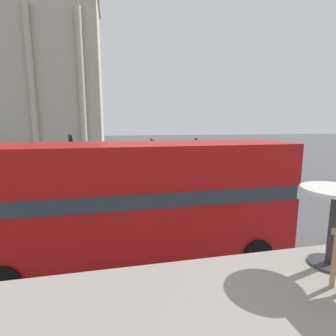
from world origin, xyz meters
TOP-DOWN VIEW (x-y plane):
  - double_decker_bus at (0.17, 6.12)m, footprint 10.25×2.74m
  - cafe_dining_table at (1.35, -0.35)m, footprint 0.60×0.60m
  - plaza_building_left at (-14.48, 46.01)m, footprint 25.54×15.04m
  - traffic_light_near at (3.57, 10.17)m, footprint 0.42×0.24m
  - traffic_light_mid at (2.12, 15.38)m, footprint 0.42×0.24m
  - traffic_light_far at (-3.97, 20.95)m, footprint 0.42×0.24m
  - car_silver at (3.04, 17.62)m, footprint 4.20×1.93m
  - car_white at (-0.38, 14.96)m, footprint 4.20×1.93m
  - pedestrian_red at (-6.99, 28.93)m, footprint 0.32×0.32m
  - pedestrian_grey at (8.19, 24.63)m, footprint 0.32×0.32m
  - pedestrian_yellow at (1.56, 21.46)m, footprint 0.32×0.32m

SIDE VIEW (x-z plane):
  - car_silver at x=3.04m, z-range 0.02..1.37m
  - car_white at x=-0.38m, z-range 0.02..1.37m
  - pedestrian_yellow at x=1.56m, z-range 0.12..1.77m
  - pedestrian_grey at x=8.19m, z-range 0.12..1.79m
  - pedestrian_red at x=-6.99m, z-range 0.13..1.87m
  - double_decker_bus at x=0.17m, z-range 0.23..4.27m
  - traffic_light_mid at x=2.12m, z-range 0.57..4.21m
  - traffic_light_far at x=-3.97m, z-range 0.58..4.36m
  - traffic_light_near at x=3.57m, z-range 0.60..4.54m
  - cafe_dining_table at x=1.35m, z-range 3.55..4.28m
  - plaza_building_left at x=-14.48m, z-range 0.00..24.76m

